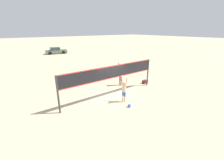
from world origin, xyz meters
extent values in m
plane|color=#C6B28C|center=(0.00, 0.00, 0.00)|extent=(200.00, 200.00, 0.00)
cylinder|color=#38383D|center=(-4.19, 0.00, 1.26)|extent=(0.12, 0.12, 2.53)
cylinder|color=#38383D|center=(4.19, 0.00, 1.26)|extent=(0.12, 0.12, 2.53)
cube|color=black|center=(0.00, 0.00, 2.03)|extent=(8.26, 0.02, 1.00)
cube|color=red|center=(0.00, 0.00, 2.50)|extent=(8.26, 0.03, 0.06)
cube|color=red|center=(0.00, 0.00, 1.56)|extent=(8.26, 0.03, 0.06)
cylinder|color=beige|center=(0.16, -1.35, 0.22)|extent=(0.11, 0.11, 0.44)
cylinder|color=#1E47A5|center=(0.16, -1.35, 0.62)|extent=(0.12, 0.12, 0.36)
cylinder|color=beige|center=(0.16, -1.15, 0.22)|extent=(0.11, 0.11, 0.44)
cylinder|color=#1E47A5|center=(0.16, -1.15, 0.62)|extent=(0.12, 0.12, 0.36)
cylinder|color=beige|center=(0.16, -1.25, 1.09)|extent=(0.28, 0.28, 0.57)
sphere|color=beige|center=(0.16, -1.25, 1.48)|extent=(0.22, 0.22, 0.22)
cylinder|color=beige|center=(0.16, -1.48, 1.65)|extent=(0.08, 0.21, 0.64)
cylinder|color=beige|center=(0.16, -1.01, 1.65)|extent=(0.08, 0.21, 0.64)
cylinder|color=#8C664C|center=(2.16, 1.65, 0.24)|extent=(0.11, 0.11, 0.49)
cylinder|color=red|center=(2.16, 1.65, 0.69)|extent=(0.12, 0.12, 0.40)
cylinder|color=#8C664C|center=(2.16, 1.45, 0.24)|extent=(0.11, 0.11, 0.49)
cylinder|color=red|center=(2.16, 1.45, 0.69)|extent=(0.12, 0.12, 0.40)
cylinder|color=#8C664C|center=(2.16, 1.55, 1.20)|extent=(0.28, 0.28, 0.63)
sphere|color=#8C664C|center=(2.16, 1.55, 1.63)|extent=(0.24, 0.24, 0.24)
cylinder|color=#8C664C|center=(2.16, 1.79, 1.82)|extent=(0.08, 0.22, 0.70)
cylinder|color=#8C664C|center=(2.16, 1.30, 1.82)|extent=(0.08, 0.22, 0.70)
sphere|color=blue|center=(-0.09, -2.13, 0.11)|extent=(0.23, 0.23, 0.23)
cube|color=maroon|center=(4.47, 0.50, 0.15)|extent=(0.52, 0.35, 0.31)
cube|color=#4C6B4C|center=(3.33, 24.89, 0.46)|extent=(4.64, 2.53, 0.66)
cube|color=#2D333D|center=(3.12, 24.93, 1.07)|extent=(2.23, 1.98, 0.56)
cylinder|color=black|center=(4.82, 25.51, 0.32)|extent=(0.67, 0.33, 0.64)
cylinder|color=black|center=(4.53, 23.81, 0.32)|extent=(0.67, 0.33, 0.64)
cylinder|color=black|center=(2.14, 25.97, 0.32)|extent=(0.67, 0.33, 0.64)
cylinder|color=black|center=(1.84, 24.28, 0.32)|extent=(0.67, 0.33, 0.64)
camera|label=1|loc=(-6.56, -8.81, 5.15)|focal=24.00mm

